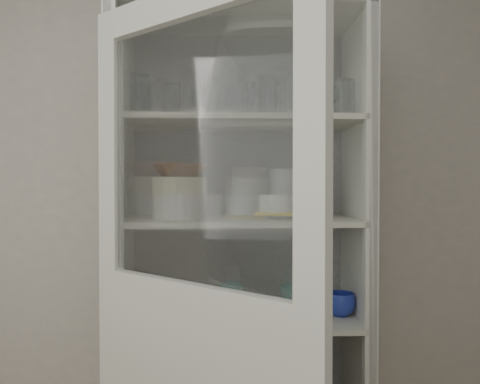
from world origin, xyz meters
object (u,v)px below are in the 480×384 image
(cream_bowl, at_px, (180,186))
(teal_jar, at_px, (232,299))
(plate_stack_front, at_px, (180,206))
(mug_blue, at_px, (340,304))
(goblet_1, at_px, (255,106))
(white_ramekin, at_px, (279,203))
(mug_white, at_px, (272,310))
(measuring_cups, at_px, (154,315))
(mug_teal, at_px, (293,298))
(plate_stack_back, at_px, (201,205))
(pantry_cabinet, at_px, (239,292))
(goblet_3, at_px, (331,103))
(cupboard_door, at_px, (194,359))
(goblet_2, at_px, (301,105))
(glass_platter, at_px, (279,216))
(terracotta_bowl, at_px, (180,171))
(yellow_trivet, at_px, (279,213))
(grey_bowl_stack, at_px, (286,193))
(white_canister, at_px, (142,297))
(goblet_0, at_px, (199,104))

(cream_bowl, xyz_separation_m, teal_jar, (0.21, 0.06, -0.48))
(plate_stack_front, height_order, mug_blue, plate_stack_front)
(goblet_1, xyz_separation_m, white_ramekin, (0.09, -0.15, -0.41))
(mug_white, xyz_separation_m, measuring_cups, (-0.47, 0.02, -0.02))
(mug_teal, bearing_deg, plate_stack_back, -170.27)
(pantry_cabinet, height_order, goblet_3, pantry_cabinet)
(cupboard_door, xyz_separation_m, goblet_2, (0.43, 0.62, 0.87))
(goblet_1, relative_size, goblet_3, 0.84)
(cupboard_door, xyz_separation_m, glass_platter, (0.31, 0.48, 0.40))
(plate_stack_back, xyz_separation_m, glass_platter, (0.32, -0.17, -0.04))
(goblet_2, bearing_deg, terracotta_bowl, -165.81)
(yellow_trivet, bearing_deg, plate_stack_back, 152.11)
(pantry_cabinet, bearing_deg, measuring_cups, -158.05)
(white_ramekin, height_order, mug_white, white_ramekin)
(terracotta_bowl, relative_size, grey_bowl_stack, 1.09)
(pantry_cabinet, height_order, plate_stack_front, pantry_cabinet)
(cupboard_door, height_order, mug_teal, cupboard_door)
(pantry_cabinet, relative_size, plate_stack_back, 10.12)
(mug_white, bearing_deg, white_canister, 159.51)
(terracotta_bowl, distance_m, mug_white, 0.66)
(goblet_3, distance_m, mug_blue, 0.85)
(plate_stack_back, xyz_separation_m, white_canister, (-0.24, -0.09, -0.38))
(goblet_2, height_order, measuring_cups, goblet_2)
(yellow_trivet, relative_size, white_ramekin, 1.01)
(white_ramekin, xyz_separation_m, mug_teal, (0.07, 0.08, -0.41))
(goblet_0, xyz_separation_m, glass_platter, (0.33, -0.15, -0.48))
(cream_bowl, height_order, white_canister, cream_bowl)
(goblet_0, relative_size, grey_bowl_stack, 0.85)
(mug_teal, relative_size, teal_jar, 1.03)
(goblet_3, xyz_separation_m, terracotta_bowl, (-0.65, -0.13, -0.30))
(cupboard_door, relative_size, yellow_trivet, 12.36)
(cupboard_door, bearing_deg, plate_stack_front, 140.52)
(goblet_0, xyz_separation_m, yellow_trivet, (0.33, -0.15, -0.46))
(teal_jar, bearing_deg, goblet_3, 9.26)
(white_canister, bearing_deg, measuring_cups, -59.41)
(cupboard_door, height_order, glass_platter, cupboard_door)
(terracotta_bowl, bearing_deg, goblet_1, 24.34)
(measuring_cups, bearing_deg, yellow_trivet, 4.07)
(mug_blue, bearing_deg, mug_teal, 160.53)
(grey_bowl_stack, relative_size, white_canister, 1.54)
(grey_bowl_stack, xyz_separation_m, measuring_cups, (-0.54, -0.08, -0.48))
(pantry_cabinet, distance_m, goblet_1, 0.80)
(plate_stack_front, xyz_separation_m, plate_stack_back, (0.08, 0.16, 0.00))
(plate_stack_back, bearing_deg, goblet_2, -3.94)
(goblet_3, bearing_deg, measuring_cups, -166.89)
(mug_teal, relative_size, measuring_cups, 1.14)
(white_canister, bearing_deg, goblet_1, 9.01)
(teal_jar, xyz_separation_m, measuring_cups, (-0.31, -0.10, -0.04))
(plate_stack_back, height_order, mug_blue, plate_stack_back)
(plate_stack_back, bearing_deg, grey_bowl_stack, -19.03)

